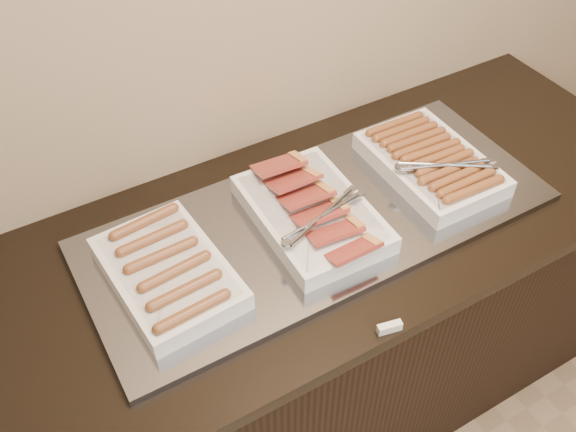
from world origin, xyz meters
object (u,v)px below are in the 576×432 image
object	(u,v)px
warming_tray	(319,220)
dish_left	(168,272)
counter	(310,327)
dish_right	(432,162)
dish_center	(312,213)

from	to	relation	value
warming_tray	dish_left	bearing A→B (deg)	180.00
counter	warming_tray	xyz separation A→B (m)	(0.02, 0.00, 0.46)
dish_left	dish_right	size ratio (longest dim) A/B	0.98
counter	dish_center	size ratio (longest dim) A/B	4.90
dish_left	dish_right	bearing A→B (deg)	-4.15
counter	dish_left	distance (m)	0.63
counter	warming_tray	world-z (taller)	warming_tray
counter	dish_left	bearing A→B (deg)	180.00
counter	warming_tray	size ratio (longest dim) A/B	1.72
warming_tray	dish_right	size ratio (longest dim) A/B	3.12
counter	dish_center	distance (m)	0.50
counter	dish_right	bearing A→B (deg)	-0.51
dish_center	dish_right	bearing A→B (deg)	1.63
warming_tray	dish_center	size ratio (longest dim) A/B	2.85
warming_tray	dish_left	world-z (taller)	dish_left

